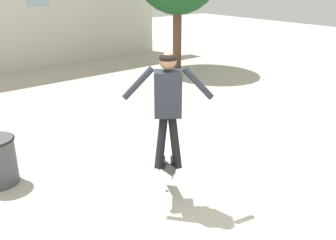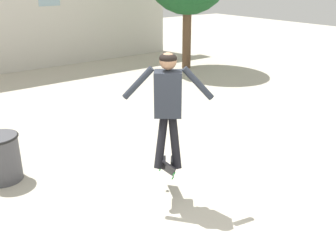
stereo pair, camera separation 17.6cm
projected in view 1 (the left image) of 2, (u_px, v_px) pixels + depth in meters
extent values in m
cylinder|color=brown|center=(177.00, 37.00, 12.19)|extent=(0.28, 0.28, 2.05)
cube|color=#282D38|center=(168.00, 94.00, 4.64)|extent=(0.41, 0.40, 0.59)
sphere|color=#A37556|center=(168.00, 61.00, 4.50)|extent=(0.30, 0.30, 0.21)
ellipsoid|color=black|center=(168.00, 58.00, 4.48)|extent=(0.31, 0.31, 0.12)
cylinder|color=black|center=(161.00, 139.00, 4.87)|extent=(0.39, 0.31, 0.76)
cube|color=black|center=(162.00, 162.00, 5.02)|extent=(0.24, 0.27, 0.07)
cylinder|color=black|center=(175.00, 139.00, 4.87)|extent=(0.26, 0.41, 0.76)
cube|color=black|center=(174.00, 162.00, 5.02)|extent=(0.24, 0.27, 0.07)
cylinder|color=#282D38|center=(138.00, 83.00, 4.59)|extent=(0.37, 0.32, 0.43)
cylinder|color=#282D38|center=(198.00, 83.00, 4.60)|extent=(0.37, 0.32, 0.43)
cube|color=black|center=(168.00, 169.00, 5.11)|extent=(0.49, 0.68, 0.58)
cylinder|color=green|center=(159.00, 170.00, 5.35)|extent=(0.07, 0.05, 0.08)
cylinder|color=green|center=(172.00, 178.00, 5.33)|extent=(0.07, 0.05, 0.08)
cylinder|color=green|center=(160.00, 165.00, 4.87)|extent=(0.07, 0.05, 0.08)
cylinder|color=green|center=(175.00, 174.00, 4.85)|extent=(0.07, 0.05, 0.08)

